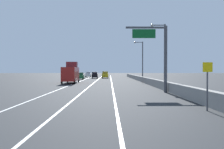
% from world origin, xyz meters
% --- Properties ---
extents(ground_plane, '(320.00, 320.00, 0.00)m').
position_xyz_m(ground_plane, '(0.00, 64.00, 0.00)').
color(ground_plane, '#26282B').
extents(lane_stripe_left, '(0.16, 130.00, 0.00)m').
position_xyz_m(lane_stripe_left, '(-5.50, 55.00, 0.00)').
color(lane_stripe_left, silver).
rests_on(lane_stripe_left, ground_plane).
extents(lane_stripe_center, '(0.16, 130.00, 0.00)m').
position_xyz_m(lane_stripe_center, '(-2.00, 55.00, 0.00)').
color(lane_stripe_center, silver).
rests_on(lane_stripe_center, ground_plane).
extents(lane_stripe_right, '(0.16, 130.00, 0.00)m').
position_xyz_m(lane_stripe_right, '(1.50, 55.00, 0.00)').
color(lane_stripe_right, silver).
rests_on(lane_stripe_right, ground_plane).
extents(jersey_barrier_right, '(0.60, 120.00, 1.10)m').
position_xyz_m(jersey_barrier_right, '(8.00, 40.00, 0.55)').
color(jersey_barrier_right, gray).
rests_on(jersey_barrier_right, ground_plane).
extents(overhead_sign_gantry, '(4.68, 0.36, 7.50)m').
position_xyz_m(overhead_sign_gantry, '(6.66, 26.12, 4.73)').
color(overhead_sign_gantry, '#47474C').
rests_on(overhead_sign_gantry, ground_plane).
extents(speed_advisory_sign, '(0.60, 0.11, 3.00)m').
position_xyz_m(speed_advisory_sign, '(7.10, 12.07, 1.76)').
color(speed_advisory_sign, '#4C4C51').
rests_on(speed_advisory_sign, ground_plane).
extents(lamp_post_right_second, '(2.14, 0.44, 9.10)m').
position_xyz_m(lamp_post_right_second, '(8.64, 34.16, 5.28)').
color(lamp_post_right_second, '#4C4C51').
rests_on(lamp_post_right_second, ground_plane).
extents(lamp_post_right_third, '(2.14, 0.44, 9.10)m').
position_xyz_m(lamp_post_right_third, '(8.41, 58.31, 5.28)').
color(lamp_post_right_third, '#4C4C51').
rests_on(lamp_post_right_third, ground_plane).
extents(car_yellow_0, '(1.96, 4.55, 2.12)m').
position_xyz_m(car_yellow_0, '(-0.24, 79.87, 1.05)').
color(car_yellow_0, gold).
rests_on(car_yellow_0, ground_plane).
extents(car_white_1, '(1.94, 4.24, 1.87)m').
position_xyz_m(car_white_1, '(-6.47, 92.13, 0.93)').
color(car_white_1, white).
rests_on(car_white_1, ground_plane).
extents(car_black_2, '(1.95, 4.61, 1.96)m').
position_xyz_m(car_black_2, '(-3.34, 77.46, 0.98)').
color(car_black_2, black).
rests_on(car_black_2, ground_plane).
extents(car_red_3, '(2.00, 4.71, 1.91)m').
position_xyz_m(car_red_3, '(-0.56, 92.39, 0.96)').
color(car_red_3, red).
rests_on(car_red_3, ground_plane).
extents(car_green_4, '(1.92, 4.74, 1.91)m').
position_xyz_m(car_green_4, '(-6.57, 66.50, 0.95)').
color(car_green_4, '#196033').
rests_on(car_green_4, ground_plane).
extents(box_truck, '(2.70, 9.76, 4.14)m').
position_xyz_m(box_truck, '(-6.34, 48.00, 1.89)').
color(box_truck, '#A51E19').
rests_on(box_truck, ground_plane).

